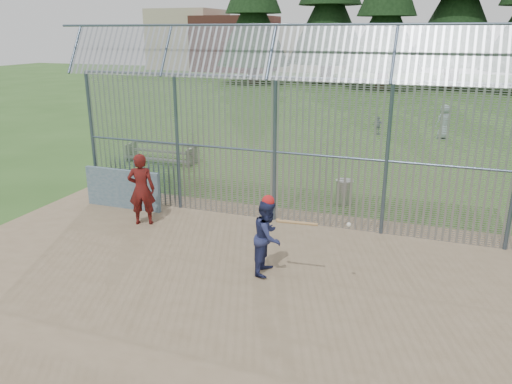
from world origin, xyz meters
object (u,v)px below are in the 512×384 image
at_px(dugout_wall, 123,189).
at_px(bleacher, 161,152).
at_px(batter, 268,237).
at_px(trash_can, 344,191).
at_px(onlooker, 141,189).

xyz_separation_m(dugout_wall, bleacher, (-1.80, 5.33, -0.21)).
distance_m(batter, trash_can, 5.39).
xyz_separation_m(batter, bleacher, (-7.27, 7.88, -0.46)).
bearing_deg(batter, bleacher, 40.72).
bearing_deg(dugout_wall, trash_can, 24.09).
height_order(batter, trash_can, batter).
distance_m(onlooker, trash_can, 6.21).
xyz_separation_m(dugout_wall, trash_can, (6.21, 2.77, -0.24)).
distance_m(batter, bleacher, 10.73).
relative_size(dugout_wall, bleacher, 0.83).
bearing_deg(batter, trash_can, -9.81).
bearing_deg(onlooker, batter, 137.13).
height_order(onlooker, bleacher, onlooker).
height_order(dugout_wall, bleacher, dugout_wall).
xyz_separation_m(onlooker, trash_can, (4.94, 3.71, -0.64)).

